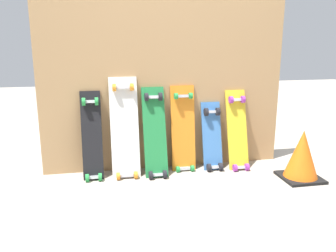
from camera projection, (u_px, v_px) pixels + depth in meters
The scene contains 9 objects.
ground_plane at pixel (166, 168), 3.19m from camera, with size 12.00×12.00×0.00m, color #A89E8E.
plywood_wall_panel at pixel (165, 86), 3.08m from camera, with size 2.13×0.04×1.46m, color tan.
skateboard_black at pixel (92, 139), 2.93m from camera, with size 0.17×0.25×0.78m.
skateboard_white at pixel (125, 131), 2.97m from camera, with size 0.23×0.26×0.89m.
skateboard_green at pixel (155, 136), 3.01m from camera, with size 0.19×0.31×0.80m.
skateboard_orange at pixel (183, 132), 3.12m from camera, with size 0.21×0.18×0.81m.
skateboard_blue at pixel (212, 139), 3.16m from camera, with size 0.17×0.23×0.65m.
skateboard_yellow at pixel (238, 134), 3.17m from camera, with size 0.18×0.27×0.76m.
traffic_cone at pixel (302, 155), 2.91m from camera, with size 0.32×0.32×0.42m.
Camera 1 is at (-0.57, -2.95, 1.14)m, focal length 38.04 mm.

